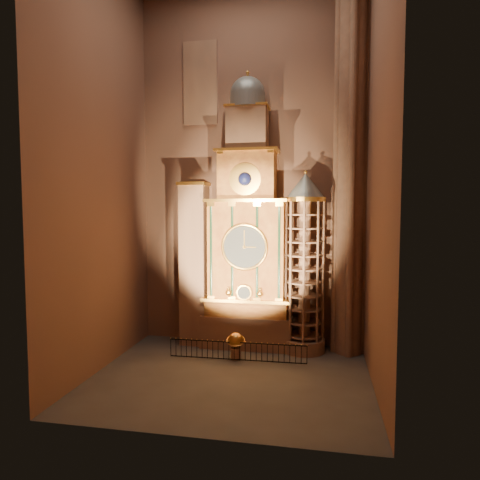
% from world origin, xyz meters
% --- Properties ---
extents(floor, '(14.00, 14.00, 0.00)m').
position_xyz_m(floor, '(0.00, 0.00, 0.00)').
color(floor, '#383330').
rests_on(floor, ground).
extents(wall_back, '(22.00, 0.00, 22.00)m').
position_xyz_m(wall_back, '(0.00, 6.00, 11.00)').
color(wall_back, brown).
rests_on(wall_back, floor).
extents(wall_left, '(0.00, 22.00, 22.00)m').
position_xyz_m(wall_left, '(-7.00, 0.00, 11.00)').
color(wall_left, brown).
rests_on(wall_left, floor).
extents(wall_right, '(0.00, 22.00, 22.00)m').
position_xyz_m(wall_right, '(7.00, 0.00, 11.00)').
color(wall_right, brown).
rests_on(wall_right, floor).
extents(astronomical_clock, '(5.60, 2.41, 16.70)m').
position_xyz_m(astronomical_clock, '(0.00, 4.96, 6.68)').
color(astronomical_clock, '#8C634C').
rests_on(astronomical_clock, floor).
extents(portrait_tower, '(1.80, 1.60, 10.20)m').
position_xyz_m(portrait_tower, '(-3.40, 4.98, 5.15)').
color(portrait_tower, '#8C634C').
rests_on(portrait_tower, floor).
extents(stair_turret, '(2.50, 2.50, 10.80)m').
position_xyz_m(stair_turret, '(3.50, 4.70, 5.27)').
color(stair_turret, '#8C634C').
rests_on(stair_turret, floor).
extents(gothic_pier, '(2.04, 2.04, 22.00)m').
position_xyz_m(gothic_pier, '(6.10, 5.00, 11.00)').
color(gothic_pier, '#8C634C').
rests_on(gothic_pier, floor).
extents(stained_glass_window, '(2.20, 0.14, 5.20)m').
position_xyz_m(stained_glass_window, '(-3.20, 5.92, 16.50)').
color(stained_glass_window, navy).
rests_on(stained_glass_window, wall_back).
extents(celestial_globe, '(1.15, 1.09, 1.53)m').
position_xyz_m(celestial_globe, '(-0.25, 2.52, 0.92)').
color(celestial_globe, '#8C634C').
rests_on(celestial_globe, floor).
extents(iron_railing, '(7.77, 0.19, 1.04)m').
position_xyz_m(iron_railing, '(-0.11, 2.25, 0.56)').
color(iron_railing, black).
rests_on(iron_railing, floor).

